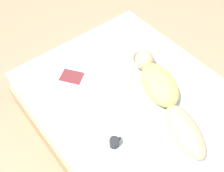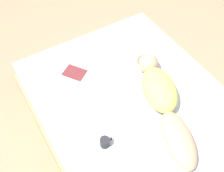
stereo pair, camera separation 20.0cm
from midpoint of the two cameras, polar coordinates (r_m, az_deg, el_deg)
name	(u,v)px [view 1 (the left image)]	position (r m, az deg, el deg)	size (l,w,h in m)	color
ground_plane	(132,126)	(2.86, 2.47, -8.72)	(12.00, 12.00, 0.00)	#9E8466
bed	(134,113)	(2.64, 2.66, -5.97)	(1.69, 2.13, 0.52)	tan
person	(164,92)	(2.35, 8.78, -1.50)	(0.60, 1.20, 0.23)	tan
open_magazine	(67,86)	(2.55, -11.97, -0.11)	(0.59, 0.54, 0.01)	white
coffee_mug	(115,142)	(2.13, -2.20, -12.32)	(0.11, 0.08, 0.09)	#232328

